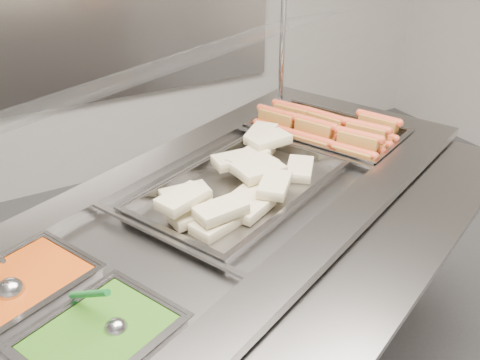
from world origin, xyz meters
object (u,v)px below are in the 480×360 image
steam_counter (232,302)px  ladle (9,289)px  serving_spoon (111,323)px  sneeze_guard (172,67)px  pan_wraps (242,192)px  pan_hotdogs (327,138)px

steam_counter → ladle: bearing=-167.0°
ladle → serving_spoon: 0.31m
sneeze_guard → pan_wraps: sneeze_guard is taller
sneeze_guard → pan_wraps: 0.48m
sneeze_guard → pan_wraps: (0.15, -0.19, -0.41)m
serving_spoon → ladle: bearing=127.8°
ladle → sneeze_guard: bearing=31.1°
sneeze_guard → ladle: (-0.63, -0.38, -0.38)m
pan_wraps → steam_counter: bearing=-156.2°
pan_wraps → serving_spoon: 0.73m
steam_counter → serving_spoon: (-0.53, -0.41, 0.49)m
pan_hotdogs → sneeze_guard: bearing=-175.5°
pan_hotdogs → ladle: bearing=-161.9°
steam_counter → pan_wraps: pan_wraps is taller
serving_spoon → pan_wraps: bearing=36.3°
pan_wraps → serving_spoon: serving_spoon is taller
pan_hotdogs → pan_wraps: 0.60m
ladle → serving_spoon: (0.19, -0.24, 0.00)m
pan_hotdogs → serving_spoon: serving_spoon is taller
pan_wraps → ladle: 0.80m
pan_wraps → serving_spoon: size_ratio=4.57×
pan_hotdogs → pan_wraps: (-0.55, -0.24, 0.02)m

